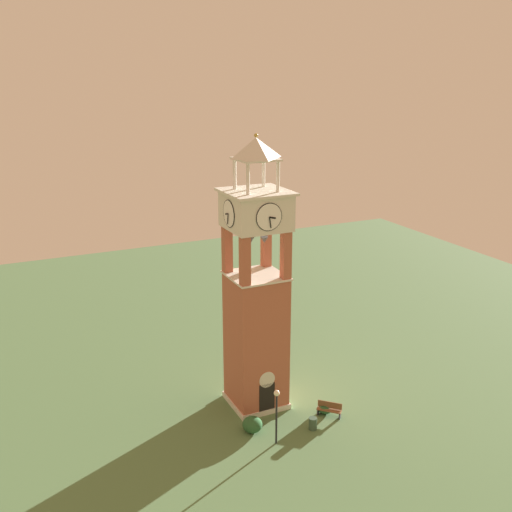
# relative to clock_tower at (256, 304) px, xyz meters

# --- Properties ---
(ground) EXTENTS (80.00, 80.00, 0.00)m
(ground) POSITION_rel_clock_tower_xyz_m (-0.00, 0.00, -7.17)
(ground) COLOR #517547
(clock_tower) EXTENTS (3.93, 3.93, 17.99)m
(clock_tower) POSITION_rel_clock_tower_xyz_m (0.00, 0.00, 0.00)
(clock_tower) COLOR #AD5B42
(clock_tower) RESTS_ON ground
(park_bench) EXTENTS (1.45, 1.44, 0.95)m
(park_bench) POSITION_rel_clock_tower_xyz_m (3.61, -3.53, -6.69)
(park_bench) COLOR brown
(park_bench) RESTS_ON ground
(lamp_post) EXTENTS (0.36, 0.36, 3.60)m
(lamp_post) POSITION_rel_clock_tower_xyz_m (-0.89, -4.75, -4.65)
(lamp_post) COLOR black
(lamp_post) RESTS_ON ground
(trash_bin) EXTENTS (0.52, 0.52, 0.80)m
(trash_bin) POSITION_rel_clock_tower_xyz_m (1.87, -4.39, -6.77)
(trash_bin) COLOR #38513D
(trash_bin) RESTS_ON ground
(shrub_near_entry) EXTENTS (1.25, 1.25, 0.99)m
(shrub_near_entry) POSITION_rel_clock_tower_xyz_m (-1.67, -3.01, -6.68)
(shrub_near_entry) COLOR #28562D
(shrub_near_entry) RESTS_ON ground
(shrub_left_of_tower) EXTENTS (1.02, 1.02, 0.70)m
(shrub_left_of_tower) POSITION_rel_clock_tower_xyz_m (2.94, 3.55, -6.82)
(shrub_left_of_tower) COLOR #28562D
(shrub_left_of_tower) RESTS_ON ground
(shrub_behind_bench) EXTENTS (0.87, 0.87, 0.61)m
(shrub_behind_bench) POSITION_rel_clock_tower_xyz_m (3.52, -3.13, -6.87)
(shrub_behind_bench) COLOR #28562D
(shrub_behind_bench) RESTS_ON ground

